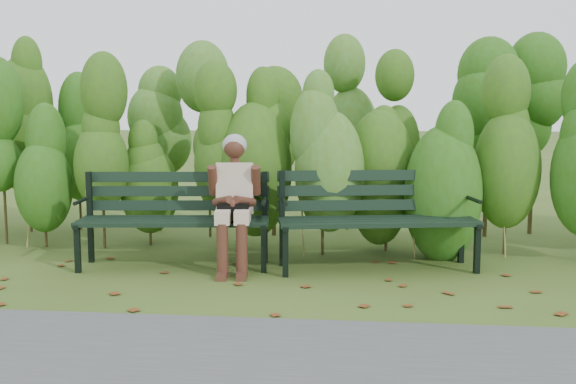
# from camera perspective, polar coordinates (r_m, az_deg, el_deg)

# --- Properties ---
(ground) EXTENTS (80.00, 80.00, 0.00)m
(ground) POSITION_cam_1_polar(r_m,az_deg,el_deg) (5.71, -0.37, -7.93)
(ground) COLOR #395218
(hedge_band) EXTENTS (11.04, 1.67, 2.42)m
(hedge_band) POSITION_cam_1_polar(r_m,az_deg,el_deg) (7.37, 1.24, 5.36)
(hedge_band) COLOR #47381E
(hedge_band) RESTS_ON ground
(leaf_litter) EXTENTS (5.86, 2.21, 0.01)m
(leaf_litter) POSITION_cam_1_polar(r_m,az_deg,el_deg) (5.61, -5.22, -8.18)
(leaf_litter) COLOR brown
(leaf_litter) RESTS_ON ground
(bench_left) EXTENTS (1.81, 0.76, 0.88)m
(bench_left) POSITION_cam_1_polar(r_m,az_deg,el_deg) (6.43, -9.51, -1.60)
(bench_left) COLOR black
(bench_left) RESTS_ON ground
(bench_right) EXTENTS (1.89, 0.91, 0.91)m
(bench_right) POSITION_cam_1_polar(r_m,az_deg,el_deg) (6.31, 7.44, -1.60)
(bench_right) COLOR black
(bench_right) RESTS_ON ground
(seated_woman) EXTENTS (0.50, 0.73, 1.25)m
(seated_woman) POSITION_cam_1_polar(r_m,az_deg,el_deg) (6.16, -4.59, -0.13)
(seated_woman) COLOR beige
(seated_woman) RESTS_ON ground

